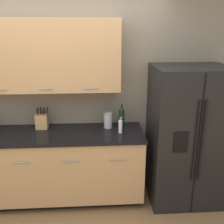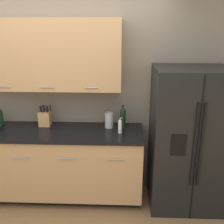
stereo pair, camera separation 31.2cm
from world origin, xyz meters
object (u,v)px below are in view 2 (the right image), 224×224
(knife_block, at_px, (45,118))
(steel_canister, at_px, (109,120))
(wine_bottle, at_px, (123,117))
(soap_dispenser, at_px, (120,127))
(oil_bottle, at_px, (0,117))
(refrigerator, at_px, (189,139))

(knife_block, xyz_separation_m, steel_canister, (0.83, -0.03, -0.00))
(wine_bottle, xyz_separation_m, soap_dispenser, (-0.03, -0.19, -0.05))
(wine_bottle, bearing_deg, soap_dispenser, -99.84)
(oil_bottle, relative_size, steel_canister, 1.12)
(refrigerator, relative_size, oil_bottle, 7.28)
(wine_bottle, distance_m, steel_canister, 0.18)
(refrigerator, distance_m, knife_block, 1.81)
(knife_block, relative_size, soap_dispenser, 1.44)
(wine_bottle, bearing_deg, oil_bottle, 178.95)
(knife_block, bearing_deg, refrigerator, -6.65)
(refrigerator, bearing_deg, knife_block, 173.35)
(oil_bottle, bearing_deg, soap_dispenser, -8.02)
(refrigerator, relative_size, steel_canister, 8.18)
(refrigerator, height_order, steel_canister, refrigerator)
(steel_canister, bearing_deg, soap_dispenser, -52.21)
(wine_bottle, relative_size, oil_bottle, 1.26)
(soap_dispenser, distance_m, steel_canister, 0.23)
(soap_dispenser, bearing_deg, wine_bottle, 80.16)
(knife_block, height_order, oil_bottle, knife_block)
(knife_block, height_order, steel_canister, knife_block)
(knife_block, distance_m, steel_canister, 0.83)
(refrigerator, xyz_separation_m, oil_bottle, (-2.38, 0.22, 0.17))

